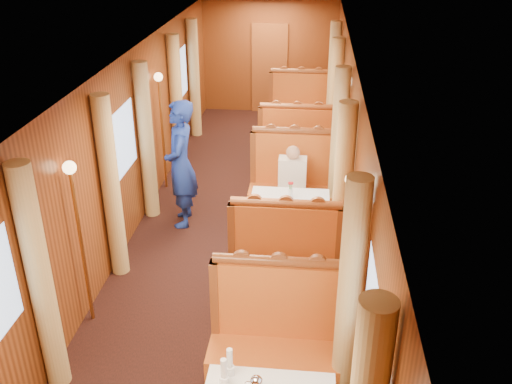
# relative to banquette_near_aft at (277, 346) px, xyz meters

# --- Properties ---
(floor) EXTENTS (3.00, 12.00, 0.01)m
(floor) POSITION_rel_banquette_near_aft_xyz_m (-0.75, 2.49, -0.42)
(floor) COLOR black
(floor) RESTS_ON ground
(ceiling) EXTENTS (3.00, 12.00, 0.01)m
(ceiling) POSITION_rel_banquette_near_aft_xyz_m (-0.75, 2.49, 2.08)
(ceiling) COLOR silver
(ceiling) RESTS_ON wall_left
(wall_far) EXTENTS (3.00, 0.01, 2.50)m
(wall_far) POSITION_rel_banquette_near_aft_xyz_m (-0.75, 8.49, 0.83)
(wall_far) COLOR brown
(wall_far) RESTS_ON floor
(wall_left) EXTENTS (0.01, 12.00, 2.50)m
(wall_left) POSITION_rel_banquette_near_aft_xyz_m (-2.25, 2.49, 0.83)
(wall_left) COLOR brown
(wall_left) RESTS_ON floor
(wall_right) EXTENTS (0.01, 12.00, 2.50)m
(wall_right) POSITION_rel_banquette_near_aft_xyz_m (0.75, 2.49, 0.83)
(wall_right) COLOR brown
(wall_right) RESTS_ON floor
(doorway_far) EXTENTS (0.80, 0.04, 2.00)m
(doorway_far) POSITION_rel_banquette_near_aft_xyz_m (-0.75, 8.46, 0.58)
(doorway_far) COLOR brown
(doorway_far) RESTS_ON floor
(banquette_near_aft) EXTENTS (1.30, 0.55, 1.34)m
(banquette_near_aft) POSITION_rel_banquette_near_aft_xyz_m (0.00, 0.00, 0.00)
(banquette_near_aft) COLOR #B73814
(banquette_near_aft) RESTS_ON floor
(table_mid) EXTENTS (1.05, 0.72, 0.75)m
(table_mid) POSITION_rel_banquette_near_aft_xyz_m (0.00, 2.49, -0.05)
(table_mid) COLOR white
(table_mid) RESTS_ON floor
(banquette_mid_fwd) EXTENTS (1.30, 0.55, 1.34)m
(banquette_mid_fwd) POSITION_rel_banquette_near_aft_xyz_m (0.00, 1.47, 0.00)
(banquette_mid_fwd) COLOR #B73814
(banquette_mid_fwd) RESTS_ON floor
(banquette_mid_aft) EXTENTS (1.30, 0.55, 1.34)m
(banquette_mid_aft) POSITION_rel_banquette_near_aft_xyz_m (0.00, 3.50, 0.00)
(banquette_mid_aft) COLOR #B73814
(banquette_mid_aft) RESTS_ON floor
(table_far) EXTENTS (1.05, 0.72, 0.75)m
(table_far) POSITION_rel_banquette_near_aft_xyz_m (0.00, 5.99, -0.05)
(table_far) COLOR white
(table_far) RESTS_ON floor
(banquette_far_fwd) EXTENTS (1.30, 0.55, 1.34)m
(banquette_far_fwd) POSITION_rel_banquette_near_aft_xyz_m (0.00, 4.97, 0.00)
(banquette_far_fwd) COLOR #B73814
(banquette_far_fwd) RESTS_ON floor
(banquette_far_aft) EXTENTS (1.30, 0.55, 1.34)m
(banquette_far_aft) POSITION_rel_banquette_near_aft_xyz_m (0.00, 7.00, 0.00)
(banquette_far_aft) COLOR #B73814
(banquette_far_aft) RESTS_ON floor
(cup_inboard) EXTENTS (0.08, 0.08, 0.26)m
(cup_inboard) POSITION_rel_banquette_near_aft_xyz_m (-0.37, -0.87, 0.43)
(cup_inboard) COLOR white
(cup_inboard) RESTS_ON table_near
(cup_outboard) EXTENTS (0.08, 0.08, 0.26)m
(cup_outboard) POSITION_rel_banquette_near_aft_xyz_m (-0.34, -0.75, 0.43)
(cup_outboard) COLOR white
(cup_outboard) RESTS_ON table_near
(rose_vase_mid) EXTENTS (0.06, 0.06, 0.36)m
(rose_vase_mid) POSITION_rel_banquette_near_aft_xyz_m (0.01, 2.50, 0.50)
(rose_vase_mid) COLOR silver
(rose_vase_mid) RESTS_ON table_mid
(rose_vase_far) EXTENTS (0.06, 0.06, 0.36)m
(rose_vase_far) POSITION_rel_banquette_near_aft_xyz_m (0.01, 5.99, 0.50)
(rose_vase_far) COLOR silver
(rose_vase_far) RESTS_ON table_far
(curtain_left_near_b) EXTENTS (0.22, 0.22, 2.35)m
(curtain_left_near_b) POSITION_rel_banquette_near_aft_xyz_m (-2.13, -0.23, 0.75)
(curtain_left_near_b) COLOR tan
(curtain_left_near_b) RESTS_ON floor
(window_right_near) EXTENTS (0.01, 1.20, 0.90)m
(window_right_near) POSITION_rel_banquette_near_aft_xyz_m (0.74, -1.01, 1.03)
(window_right_near) COLOR #8FADD5
(window_right_near) RESTS_ON wall_right
(curtain_right_near_b) EXTENTS (0.22, 0.22, 2.35)m
(curtain_right_near_b) POSITION_rel_banquette_near_aft_xyz_m (0.63, -0.23, 0.75)
(curtain_right_near_b) COLOR tan
(curtain_right_near_b) RESTS_ON floor
(window_left_mid) EXTENTS (0.01, 1.20, 0.90)m
(window_left_mid) POSITION_rel_banquette_near_aft_xyz_m (-2.24, 2.49, 1.03)
(window_left_mid) COLOR #8FADD5
(window_left_mid) RESTS_ON wall_left
(curtain_left_mid_a) EXTENTS (0.22, 0.22, 2.35)m
(curtain_left_mid_a) POSITION_rel_banquette_near_aft_xyz_m (-2.13, 1.71, 0.75)
(curtain_left_mid_a) COLOR tan
(curtain_left_mid_a) RESTS_ON floor
(curtain_left_mid_b) EXTENTS (0.22, 0.22, 2.35)m
(curtain_left_mid_b) POSITION_rel_banquette_near_aft_xyz_m (-2.13, 3.27, 0.75)
(curtain_left_mid_b) COLOR tan
(curtain_left_mid_b) RESTS_ON floor
(window_right_mid) EXTENTS (0.01, 1.20, 0.90)m
(window_right_mid) POSITION_rel_banquette_near_aft_xyz_m (0.74, 2.49, 1.03)
(window_right_mid) COLOR #8FADD5
(window_right_mid) RESTS_ON wall_right
(curtain_right_mid_a) EXTENTS (0.22, 0.22, 2.35)m
(curtain_right_mid_a) POSITION_rel_banquette_near_aft_xyz_m (0.63, 1.71, 0.75)
(curtain_right_mid_a) COLOR tan
(curtain_right_mid_a) RESTS_ON floor
(curtain_right_mid_b) EXTENTS (0.22, 0.22, 2.35)m
(curtain_right_mid_b) POSITION_rel_banquette_near_aft_xyz_m (0.63, 3.27, 0.75)
(curtain_right_mid_b) COLOR tan
(curtain_right_mid_b) RESTS_ON floor
(window_left_far) EXTENTS (0.01, 1.20, 0.90)m
(window_left_far) POSITION_rel_banquette_near_aft_xyz_m (-2.24, 5.99, 1.03)
(window_left_far) COLOR #8FADD5
(window_left_far) RESTS_ON wall_left
(curtain_left_far_a) EXTENTS (0.22, 0.22, 2.35)m
(curtain_left_far_a) POSITION_rel_banquette_near_aft_xyz_m (-2.13, 5.21, 0.75)
(curtain_left_far_a) COLOR tan
(curtain_left_far_a) RESTS_ON floor
(curtain_left_far_b) EXTENTS (0.22, 0.22, 2.35)m
(curtain_left_far_b) POSITION_rel_banquette_near_aft_xyz_m (-2.13, 6.77, 0.75)
(curtain_left_far_b) COLOR tan
(curtain_left_far_b) RESTS_ON floor
(window_right_far) EXTENTS (0.01, 1.20, 0.90)m
(window_right_far) POSITION_rel_banquette_near_aft_xyz_m (0.74, 5.99, 1.03)
(window_right_far) COLOR #8FADD5
(window_right_far) RESTS_ON wall_right
(curtain_right_far_a) EXTENTS (0.22, 0.22, 2.35)m
(curtain_right_far_a) POSITION_rel_banquette_near_aft_xyz_m (0.63, 5.21, 0.75)
(curtain_right_far_a) COLOR tan
(curtain_right_far_a) RESTS_ON floor
(curtain_right_far_b) EXTENTS (0.22, 0.22, 2.35)m
(curtain_right_far_b) POSITION_rel_banquette_near_aft_xyz_m (0.63, 6.77, 0.75)
(curtain_right_far_b) COLOR tan
(curtain_right_far_b) RESTS_ON floor
(sconce_left_fore) EXTENTS (0.14, 0.14, 1.95)m
(sconce_left_fore) POSITION_rel_banquette_near_aft_xyz_m (-2.15, 0.74, 0.96)
(sconce_left_fore) COLOR #BF8C3F
(sconce_left_fore) RESTS_ON floor
(sconce_right_fore) EXTENTS (0.14, 0.14, 1.95)m
(sconce_right_fore) POSITION_rel_banquette_near_aft_xyz_m (0.65, 0.74, 0.96)
(sconce_right_fore) COLOR #BF8C3F
(sconce_right_fore) RESTS_ON floor
(sconce_left_aft) EXTENTS (0.14, 0.14, 1.95)m
(sconce_left_aft) POSITION_rel_banquette_near_aft_xyz_m (-2.15, 4.24, 0.96)
(sconce_left_aft) COLOR #BF8C3F
(sconce_left_aft) RESTS_ON floor
(sconce_right_aft) EXTENTS (0.14, 0.14, 1.95)m
(sconce_right_aft) POSITION_rel_banquette_near_aft_xyz_m (0.65, 4.24, 0.96)
(sconce_right_aft) COLOR #BF8C3F
(sconce_right_aft) RESTS_ON floor
(steward) EXTENTS (0.55, 0.74, 1.88)m
(steward) POSITION_rel_banquette_near_aft_xyz_m (-1.59, 3.06, 0.52)
(steward) COLOR navy
(steward) RESTS_ON floor
(passenger) EXTENTS (0.40, 0.44, 0.76)m
(passenger) POSITION_rel_banquette_near_aft_xyz_m (-0.00, 3.21, 0.32)
(passenger) COLOR beige
(passenger) RESTS_ON banquette_mid_aft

